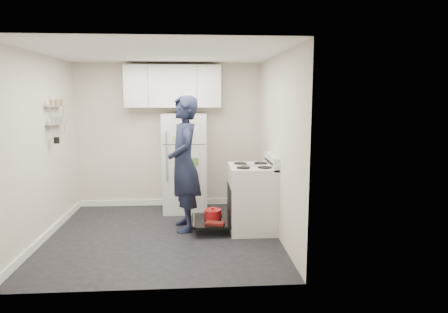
{
  "coord_description": "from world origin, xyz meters",
  "views": [
    {
      "loc": [
        0.47,
        -5.43,
        1.94
      ],
      "look_at": [
        0.89,
        0.4,
        1.05
      ],
      "focal_mm": 32.0,
      "sensor_mm": 36.0,
      "label": 1
    }
  ],
  "objects": [
    {
      "name": "room",
      "position": [
        -0.03,
        0.03,
        1.21
      ],
      "size": [
        3.21,
        3.21,
        2.51
      ],
      "color": "black",
      "rests_on": "ground"
    },
    {
      "name": "refrigerator",
      "position": [
        0.28,
        1.25,
        0.83
      ],
      "size": [
        0.72,
        0.74,
        1.72
      ],
      "color": "white",
      "rests_on": "ground"
    },
    {
      "name": "person",
      "position": [
        0.3,
        0.25,
        0.97
      ],
      "size": [
        0.58,
        0.78,
        1.95
      ],
      "primitive_type": "imported",
      "rotation": [
        0.0,
        0.0,
        -1.39
      ],
      "color": "#171D34",
      "rests_on": "ground"
    },
    {
      "name": "wall_shelf_rack",
      "position": [
        -1.52,
        0.49,
        1.68
      ],
      "size": [
        0.14,
        0.6,
        0.61
      ],
      "color": "#B2B2B7",
      "rests_on": "room"
    },
    {
      "name": "open_oven_door",
      "position": [
        0.69,
        0.17,
        0.18
      ],
      "size": [
        0.55,
        0.7,
        0.21
      ],
      "color": "black",
      "rests_on": "ground"
    },
    {
      "name": "electric_range",
      "position": [
        1.26,
        0.15,
        0.47
      ],
      "size": [
        0.66,
        0.76,
        1.1
      ],
      "color": "silver",
      "rests_on": "ground"
    },
    {
      "name": "upper_cabinets",
      "position": [
        0.1,
        1.43,
        2.1
      ],
      "size": [
        1.6,
        0.33,
        0.7
      ],
      "primitive_type": "cube",
      "color": "silver",
      "rests_on": "room"
    }
  ]
}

